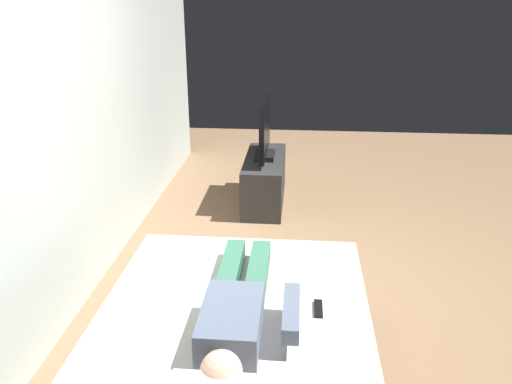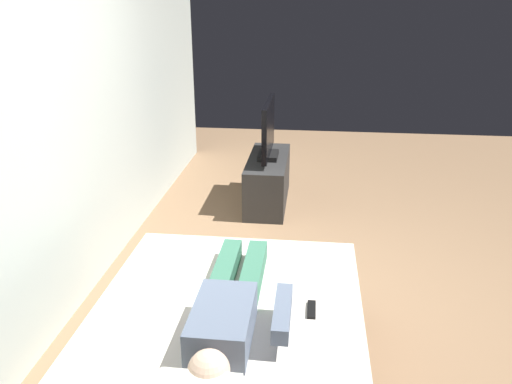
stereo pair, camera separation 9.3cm
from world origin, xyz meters
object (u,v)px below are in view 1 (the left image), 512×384
object	(u,v)px
bed	(231,371)
tv	(265,131)
remote	(318,309)
person	(238,310)
tv_stand	(264,180)

from	to	relation	value
bed	tv	distance (m)	2.98
bed	remote	bearing A→B (deg)	-67.81
bed	person	size ratio (longest dim) A/B	1.62
tv_stand	tv	world-z (taller)	tv
person	tv	bearing A→B (deg)	1.50
bed	remote	xyz separation A→B (m)	(0.18, -0.44, 0.29)
person	tv_stand	world-z (taller)	person
person	remote	bearing A→B (deg)	-69.53
person	tv_stand	bearing A→B (deg)	1.50
person	tv_stand	xyz separation A→B (m)	(2.90, 0.08, -0.37)
bed	person	bearing A→B (deg)	-51.65
bed	tv	size ratio (longest dim) A/B	2.32
person	remote	world-z (taller)	person
bed	person	distance (m)	0.36
remote	person	bearing A→B (deg)	110.47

